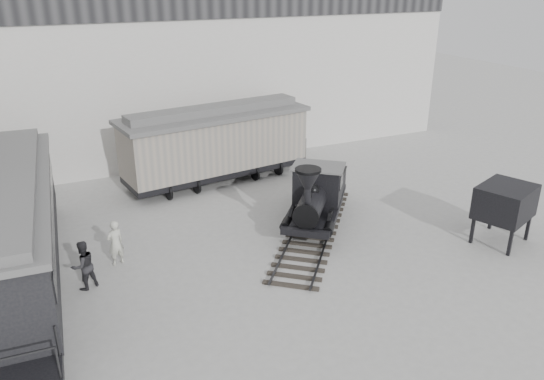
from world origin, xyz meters
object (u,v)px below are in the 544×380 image
coal_hopper (504,206)px  visitor_a (115,243)px  locomotive (316,199)px  passenger_coach (10,230)px  boxcar (216,142)px  visitor_b (83,265)px

coal_hopper → visitor_a: bearing=140.9°
locomotive → passenger_coach: (-11.87, 0.42, 0.81)m
locomotive → boxcar: bearing=145.8°
boxcar → coal_hopper: bearing=-62.4°
visitor_b → locomotive: bearing=162.6°
passenger_coach → visitor_b: (2.09, -1.45, -1.13)m
locomotive → boxcar: 7.31m
passenger_coach → visitor_b: size_ratio=7.70×
boxcar → locomotive: bearing=-81.0°
passenger_coach → visitor_b: passenger_coach is taller
passenger_coach → coal_hopper: size_ratio=5.05×
boxcar → coal_hopper: 14.12m
passenger_coach → visitor_a: passenger_coach is taller
passenger_coach → visitor_a: 3.58m
locomotive → visitor_a: 8.49m
visitor_a → coal_hopper: (14.57, -4.75, 0.70)m
locomotive → coal_hopper: locomotive is taller
visitor_b → coal_hopper: coal_hopper is taller
visitor_b → coal_hopper: bearing=144.1°
boxcar → visitor_b: 11.14m
coal_hopper → passenger_coach: bearing=143.5°
visitor_a → locomotive: bearing=157.6°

